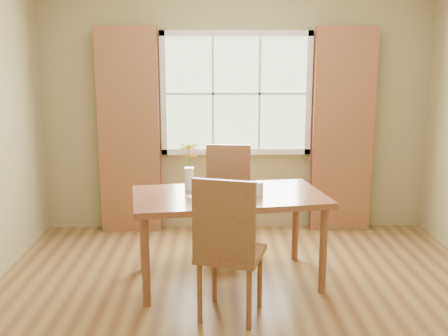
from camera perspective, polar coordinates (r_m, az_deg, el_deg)
name	(u,v)px	position (r m, az deg, el deg)	size (l,w,h in m)	color
room	(246,130)	(3.83, 2.46, 4.11)	(4.24, 3.84, 2.74)	olive
window	(236,94)	(5.68, 1.33, 8.10)	(1.62, 0.06, 1.32)	#AACD9B
curtain_left	(129,132)	(5.70, -10.31, 3.88)	(0.65, 0.08, 2.20)	#5E1616
curtain_right	(343,131)	(5.79, 12.82, 3.90)	(0.65, 0.08, 2.20)	#5E1616
dining_table	(229,203)	(4.37, 0.50, -3.85)	(1.69, 1.12, 0.76)	brown
chair_near	(227,244)	(3.72, 0.37, -8.25)	(0.55, 0.55, 1.07)	brown
chair_far	(228,195)	(5.08, 0.39, -2.91)	(0.48, 0.48, 1.05)	brown
placemat	(218,197)	(4.25, -0.66, -3.15)	(0.45, 0.33, 0.01)	beige
plate	(221,196)	(4.23, -0.31, -3.11)	(0.23, 0.23, 0.01)	#71C832
croissant_sandwich	(219,188)	(4.22, -0.56, -2.21)	(0.20, 0.17, 0.12)	#F0B552
water_glass	(259,189)	(4.30, 3.80, -2.29)	(0.08, 0.08, 0.11)	silver
flower_vase	(189,162)	(4.42, -3.82, 0.61)	(0.17, 0.17, 0.41)	silver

